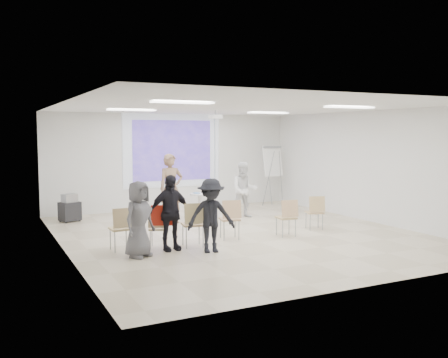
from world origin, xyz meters
name	(u,v)px	position (x,y,z in m)	size (l,w,h in m)	color
floor	(239,236)	(0.00, 0.00, -0.05)	(8.00, 9.00, 0.10)	beige
ceiling	(239,105)	(0.00, 0.00, 3.05)	(8.00, 9.00, 0.10)	white
wall_back	(172,161)	(0.00, 4.55, 1.50)	(8.00, 0.10, 3.00)	silver
wall_left	(60,178)	(-4.05, 0.00, 1.50)	(0.10, 9.00, 3.00)	silver
wall_right	(371,166)	(4.05, 0.00, 1.50)	(0.10, 9.00, 3.00)	silver
projection_halo	(173,150)	(0.00, 4.49, 1.85)	(3.20, 0.01, 2.30)	silver
projection_image	(173,150)	(0.00, 4.47, 1.85)	(2.60, 0.01, 1.90)	#462FA1
pedestal_table	(200,204)	(0.08, 2.50, 0.40)	(0.67, 0.67, 0.72)	white
player_left	(171,184)	(-0.94, 2.09, 1.05)	(0.76, 0.52, 2.10)	#916F59
player_right	(244,187)	(1.23, 2.00, 0.87)	(0.84, 0.67, 1.75)	white
controller_left	(174,171)	(-0.76, 2.34, 1.38)	(0.04, 0.13, 0.04)	white
controller_right	(235,176)	(1.05, 2.25, 1.18)	(0.04, 0.12, 0.04)	white
chair_far_left	(122,225)	(-2.94, -0.46, 0.53)	(0.44, 0.47, 0.90)	tan
chair_left_mid	(158,225)	(-2.20, -0.58, 0.49)	(0.52, 0.53, 0.82)	tan
chair_left_inner	(194,221)	(-1.50, -0.81, 0.56)	(0.52, 0.55, 0.95)	tan
chair_center	(231,216)	(-0.47, -0.48, 0.54)	(0.52, 0.54, 0.91)	tan
chair_right_inner	(287,215)	(0.86, -0.78, 0.52)	(0.46, 0.48, 0.87)	tan
chair_right_far	(315,210)	(1.95, -0.38, 0.50)	(0.51, 0.53, 0.85)	tan
red_jacket	(162,215)	(-2.17, -0.74, 0.72)	(0.43, 0.10, 0.41)	#AB2315
laptop	(192,223)	(-1.49, -0.71, 0.51)	(0.35, 0.25, 0.03)	black
audience_left	(170,207)	(-2.04, -0.84, 0.89)	(1.04, 0.62, 1.78)	black
audience_mid	(211,211)	(-1.35, -1.36, 0.85)	(1.10, 0.60, 1.69)	black
audience_outer	(139,215)	(-2.77, -1.10, 0.83)	(0.81, 0.53, 1.66)	#5A595F
flipchart_easel	(273,162)	(3.23, 3.73, 1.44)	(0.85, 0.64, 1.96)	gray
av_cart	(70,209)	(-3.34, 3.52, 0.35)	(0.61, 0.55, 0.75)	black
ceiling_projector	(216,122)	(0.10, 1.49, 2.69)	(0.30, 0.25, 3.00)	white
fluor_panel_nw	(132,110)	(-2.00, 2.00, 2.97)	(1.20, 0.30, 0.02)	white
fluor_panel_ne	(268,113)	(2.00, 2.00, 2.97)	(1.20, 0.30, 0.02)	white
fluor_panel_sw	(183,103)	(-2.00, -1.50, 2.97)	(1.20, 0.30, 0.02)	white
fluor_panel_se	(350,107)	(2.00, -1.50, 2.97)	(1.20, 0.30, 0.02)	white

